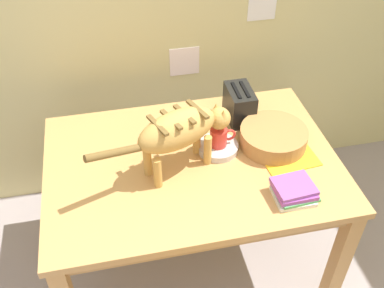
{
  "coord_description": "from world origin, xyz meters",
  "views": [
    {
      "loc": [
        -0.26,
        -0.51,
        2.15
      ],
      "look_at": [
        0.05,
        0.96,
        0.85
      ],
      "focal_mm": 41.99,
      "sensor_mm": 36.0,
      "label": 1
    }
  ],
  "objects": [
    {
      "name": "coffee_mug",
      "position": [
        0.19,
        1.01,
        0.83
      ],
      "size": [
        0.12,
        0.08,
        0.09
      ],
      "color": "red",
      "rests_on": "saucer_bowl"
    },
    {
      "name": "wicker_basket",
      "position": [
        0.45,
        0.99,
        0.79
      ],
      "size": [
        0.32,
        0.32,
        0.09
      ],
      "color": "#AC7840",
      "rests_on": "dining_table"
    },
    {
      "name": "book_stack",
      "position": [
        0.42,
        0.65,
        0.78
      ],
      "size": [
        0.18,
        0.16,
        0.07
      ],
      "color": "silver",
      "rests_on": "dining_table"
    },
    {
      "name": "saucer_bowl",
      "position": [
        0.19,
        1.01,
        0.76
      ],
      "size": [
        0.19,
        0.19,
        0.03
      ],
      "primitive_type": "cylinder",
      "color": "#BCB6AF",
      "rests_on": "dining_table"
    },
    {
      "name": "dining_table",
      "position": [
        0.05,
        0.96,
        0.66
      ],
      "size": [
        1.34,
        0.93,
        0.75
      ],
      "color": "tan",
      "rests_on": "ground_plane"
    },
    {
      "name": "toaster",
      "position": [
        0.35,
        1.23,
        0.83
      ],
      "size": [
        0.12,
        0.2,
        0.18
      ],
      "color": "black",
      "rests_on": "dining_table"
    },
    {
      "name": "magazine",
      "position": [
        0.49,
        0.91,
        0.75
      ],
      "size": [
        0.27,
        0.26,
        0.01
      ],
      "primitive_type": "cube",
      "rotation": [
        0.0,
        0.0,
        0.09
      ],
      "color": "yellow",
      "rests_on": "dining_table"
    },
    {
      "name": "cat",
      "position": [
        -0.0,
        0.94,
        0.96
      ],
      "size": [
        0.65,
        0.31,
        0.31
      ],
      "rotation": [
        0.0,
        0.0,
        -1.19
      ],
      "color": "#C29246",
      "rests_on": "dining_table"
    }
  ]
}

